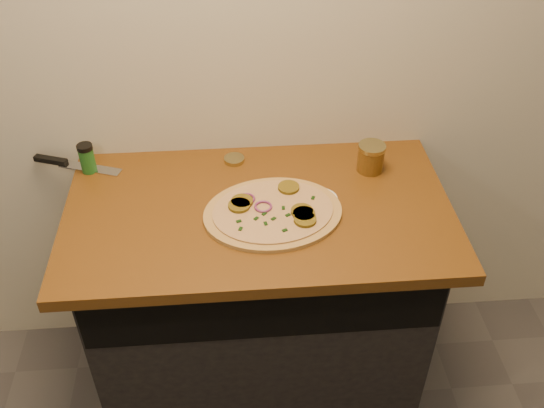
{
  "coord_description": "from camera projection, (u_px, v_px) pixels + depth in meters",
  "views": [
    {
      "loc": [
        -0.07,
        -0.03,
        2.09
      ],
      "look_at": [
        0.04,
        1.37,
        0.95
      ],
      "focal_mm": 40.0,
      "sensor_mm": 36.0,
      "label": 1
    }
  ],
  "objects": [
    {
      "name": "cabinet",
      "position": [
        260.0,
        301.0,
        2.2
      ],
      "size": [
        1.1,
        0.6,
        0.86
      ],
      "primitive_type": "cube",
      "color": "black",
      "rests_on": "ground"
    },
    {
      "name": "spice_shaker",
      "position": [
        87.0,
        158.0,
        1.99
      ],
      "size": [
        0.05,
        0.05,
        0.1
      ],
      "color": "#1E6021",
      "rests_on": "countertop"
    },
    {
      "name": "mason_jar_lid",
      "position": [
        234.0,
        159.0,
        2.06
      ],
      "size": [
        0.09,
        0.09,
        0.01
      ],
      "primitive_type": "cylinder",
      "rotation": [
        0.0,
        0.0,
        -0.34
      ],
      "color": "tan",
      "rests_on": "countertop"
    },
    {
      "name": "pizza",
      "position": [
        273.0,
        212.0,
        1.84
      ],
      "size": [
        0.47,
        0.47,
        0.03
      ],
      "color": "tan",
      "rests_on": "countertop"
    },
    {
      "name": "countertop",
      "position": [
        258.0,
        211.0,
        1.89
      ],
      "size": [
        1.2,
        0.7,
        0.04
      ],
      "primitive_type": "cube",
      "color": "brown",
      "rests_on": "cabinet"
    },
    {
      "name": "salsa_jar",
      "position": [
        371.0,
        158.0,
        2.0
      ],
      "size": [
        0.09,
        0.09,
        0.1
      ],
      "color": "#9F1E0F",
      "rests_on": "countertop"
    },
    {
      "name": "chefs_knife",
      "position": [
        69.0,
        164.0,
        2.04
      ],
      "size": [
        0.31,
        0.14,
        0.02
      ],
      "color": "#B7BAC1",
      "rests_on": "countertop"
    },
    {
      "name": "flour_spill",
      "position": [
        310.0,
        198.0,
        1.91
      ],
      "size": [
        0.18,
        0.18,
        0.0
      ],
      "primitive_type": "cylinder",
      "rotation": [
        0.0,
        0.0,
        -0.06
      ],
      "color": "silver",
      "rests_on": "countertop"
    }
  ]
}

